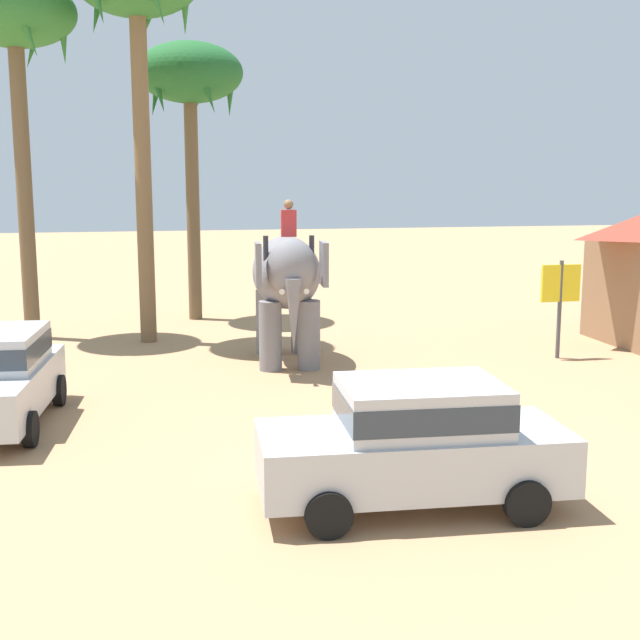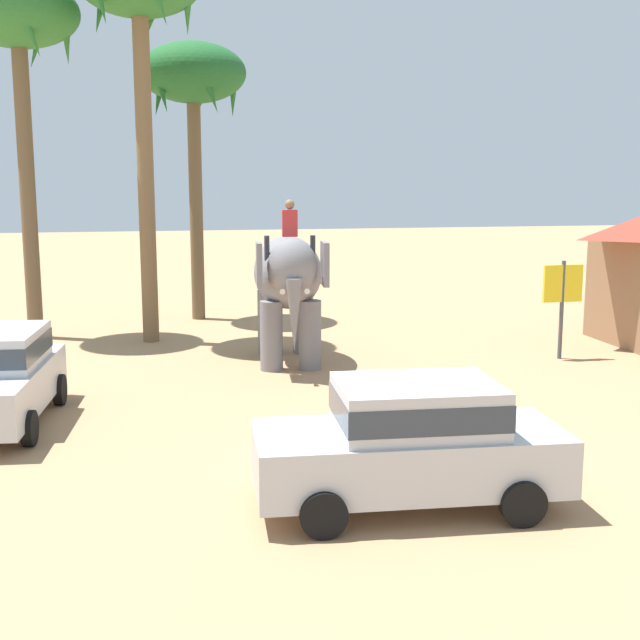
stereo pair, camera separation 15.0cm
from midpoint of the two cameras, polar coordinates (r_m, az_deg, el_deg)
name	(u,v)px [view 2 (the right image)]	position (r m, az deg, el deg)	size (l,w,h in m)	color
ground_plane	(407,480)	(12.39, 6.38, -10.86)	(120.00, 120.00, 0.00)	tan
car_sedan_foreground	(412,439)	(11.17, 6.72, -8.14)	(4.21, 2.09, 1.70)	#B7BABF
elephant_with_mahout	(288,280)	(19.44, -1.97, 2.75)	(1.94, 3.95, 3.88)	slate
palm_tree_behind_elephant	(193,81)	(26.07, -8.57, 15.94)	(3.20, 3.20, 8.37)	brown
palm_tree_left_of_road	(18,26)	(24.20, -19.90, 18.49)	(3.20, 3.20, 9.51)	brown
signboard_yellow	(563,290)	(20.83, 16.55, 1.99)	(1.00, 0.10, 2.40)	#4C4C51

